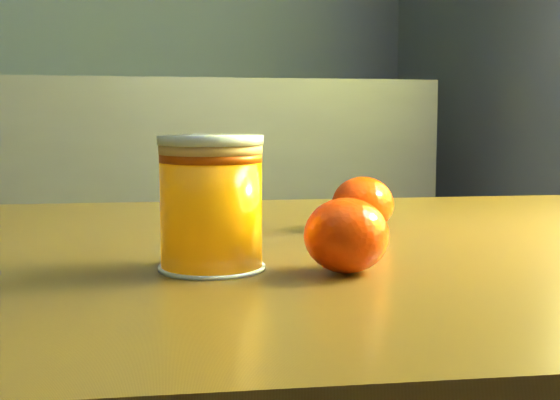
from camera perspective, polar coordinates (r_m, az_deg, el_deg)
name	(u,v)px	position (r m, az deg, el deg)	size (l,w,h in m)	color
table	(362,347)	(0.70, 6.01, -10.66)	(1.04, 0.80, 0.72)	brown
juice_glass	(211,204)	(0.56, -5.06, -0.27)	(0.08, 0.08, 0.10)	orange
orange_front	(346,235)	(0.55, 4.88, -2.60)	(0.06, 0.06, 0.05)	#FD3A05
orange_back	(363,204)	(0.74, 6.07, -0.29)	(0.06, 0.06, 0.05)	#FD3A05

